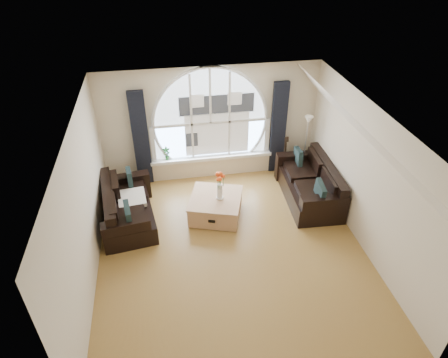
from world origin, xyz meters
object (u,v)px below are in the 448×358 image
at_px(coffee_chest, 216,206).
at_px(floor_lamp, 305,148).
at_px(vase_flowers, 220,183).
at_px(potted_plant, 167,154).
at_px(sofa_left, 128,205).
at_px(sofa_right, 309,184).
at_px(guitar, 284,154).

distance_m(coffee_chest, floor_lamp, 2.63).
distance_m(vase_flowers, potted_plant, 1.88).
height_order(sofa_left, potted_plant, potted_plant).
bearing_deg(sofa_right, guitar, 104.65).
bearing_deg(floor_lamp, potted_plant, 172.65).
distance_m(sofa_left, potted_plant, 1.71).
bearing_deg(guitar, vase_flowers, -139.76).
xyz_separation_m(sofa_right, floor_lamp, (0.18, 0.90, 0.40)).
distance_m(coffee_chest, vase_flowers, 0.61).
height_order(sofa_left, sofa_right, sofa_right).
xyz_separation_m(vase_flowers, floor_lamp, (2.23, 1.18, -0.06)).
distance_m(sofa_left, guitar, 3.90).
height_order(sofa_left, guitar, guitar).
height_order(sofa_right, potted_plant, potted_plant).
xyz_separation_m(floor_lamp, guitar, (-0.42, 0.22, -0.27)).
distance_m(coffee_chest, potted_plant, 1.87).
xyz_separation_m(sofa_right, potted_plant, (-3.05, 1.32, 0.32)).
bearing_deg(sofa_left, guitar, 10.62).
bearing_deg(guitar, sofa_right, -75.48).
relative_size(sofa_left, potted_plant, 5.45).
relative_size(sofa_right, vase_flowers, 2.82).
bearing_deg(sofa_left, vase_flowers, -12.85).
xyz_separation_m(sofa_right, vase_flowers, (-2.05, -0.27, 0.46)).
relative_size(floor_lamp, potted_plant, 4.78).
bearing_deg(floor_lamp, sofa_right, -101.27).
relative_size(sofa_right, guitar, 1.86).
bearing_deg(potted_plant, sofa_right, -23.41).
bearing_deg(sofa_right, sofa_left, -175.73).
bearing_deg(sofa_left, potted_plant, 50.32).
bearing_deg(sofa_left, floor_lamp, 5.98).
relative_size(coffee_chest, potted_plant, 3.12).
bearing_deg(floor_lamp, vase_flowers, -152.18).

